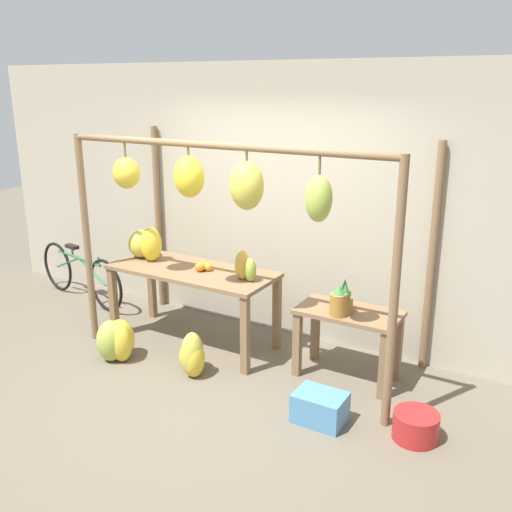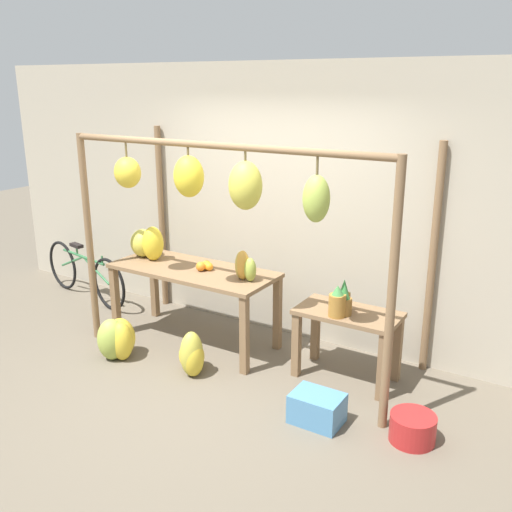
{
  "view_description": "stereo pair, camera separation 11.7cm",
  "coord_description": "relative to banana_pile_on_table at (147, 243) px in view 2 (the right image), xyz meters",
  "views": [
    {
      "loc": [
        2.68,
        -3.48,
        2.6
      ],
      "look_at": [
        0.13,
        0.88,
        1.05
      ],
      "focal_mm": 40.0,
      "sensor_mm": 36.0,
      "label": 1
    },
    {
      "loc": [
        2.78,
        -3.42,
        2.6
      ],
      "look_at": [
        0.13,
        0.88,
        1.05
      ],
      "focal_mm": 40.0,
      "sensor_mm": 36.0,
      "label": 2
    }
  ],
  "objects": [
    {
      "name": "display_table_side",
      "position": [
        2.27,
        0.07,
        -0.46
      ],
      "size": [
        0.91,
        0.5,
        0.65
      ],
      "color": "brown",
      "rests_on": "ground_plane"
    },
    {
      "name": "fruit_crate_white",
      "position": [
        2.36,
        -0.71,
        -0.84
      ],
      "size": [
        0.4,
        0.29,
        0.24
      ],
      "color": "#4C84B2",
      "rests_on": "ground_plane"
    },
    {
      "name": "orange_pile",
      "position": [
        0.76,
        -0.01,
        -0.12
      ],
      "size": [
        0.16,
        0.19,
        0.1
      ],
      "color": "orange",
      "rests_on": "display_table_main"
    },
    {
      "name": "shop_wall_back",
      "position": [
        1.25,
        0.71,
        0.44
      ],
      "size": [
        8.0,
        0.08,
        2.8
      ],
      "color": "#B2A893",
      "rests_on": "ground_plane"
    },
    {
      "name": "pineapple_cluster",
      "position": [
        2.24,
        -0.02,
        -0.19
      ],
      "size": [
        0.18,
        0.29,
        0.29
      ],
      "color": "olive",
      "rests_on": "display_table_side"
    },
    {
      "name": "banana_pile_on_table",
      "position": [
        0.0,
        0.0,
        0.0
      ],
      "size": [
        0.53,
        0.4,
        0.36
      ],
      "color": "yellow",
      "rests_on": "display_table_main"
    },
    {
      "name": "papaya_pile",
      "position": [
        1.26,
        -0.05,
        -0.03
      ],
      "size": [
        0.27,
        0.18,
        0.29
      ],
      "color": "gold",
      "rests_on": "display_table_main"
    },
    {
      "name": "blue_bucket",
      "position": [
        3.08,
        -0.56,
        -0.86
      ],
      "size": [
        0.35,
        0.35,
        0.22
      ],
      "color": "#AD2323",
      "rests_on": "ground_plane"
    },
    {
      "name": "ground_plane",
      "position": [
        1.25,
        -0.92,
        -0.96
      ],
      "size": [
        20.0,
        20.0,
        0.0
      ],
      "primitive_type": "plane",
      "color": "#665B4C"
    },
    {
      "name": "display_table_main",
      "position": [
        0.63,
        -0.04,
        -0.28
      ],
      "size": [
        1.72,
        0.71,
        0.8
      ],
      "color": "brown",
      "rests_on": "ground_plane"
    },
    {
      "name": "banana_pile_ground_left",
      "position": [
        0.22,
        -0.73,
        -0.76
      ],
      "size": [
        0.41,
        0.43,
        0.42
      ],
      "color": "gold",
      "rests_on": "ground_plane"
    },
    {
      "name": "parked_bicycle",
      "position": [
        -1.28,
        0.23,
        -0.63
      ],
      "size": [
        1.68,
        0.37,
        0.68
      ],
      "color": "black",
      "rests_on": "ground_plane"
    },
    {
      "name": "stall_awning",
      "position": [
        1.25,
        -0.32,
        0.64
      ],
      "size": [
        3.22,
        1.27,
        2.13
      ],
      "color": "brown",
      "rests_on": "ground_plane"
    },
    {
      "name": "banana_pile_ground_right",
      "position": [
        1.04,
        -0.6,
        -0.78
      ],
      "size": [
        0.39,
        0.39,
        0.44
      ],
      "color": "gold",
      "rests_on": "ground_plane"
    }
  ]
}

